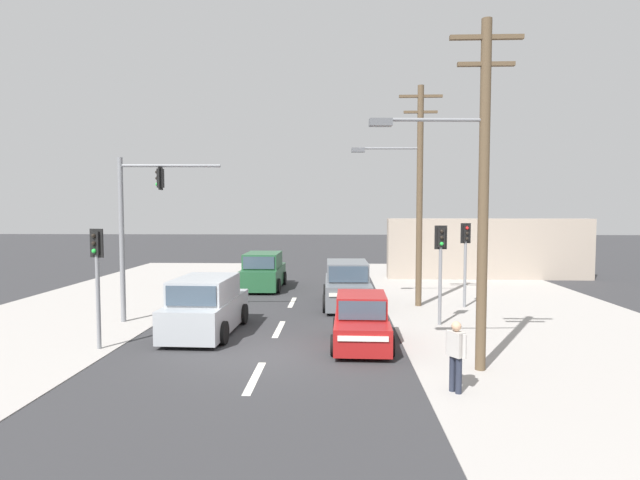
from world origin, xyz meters
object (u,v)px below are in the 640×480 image
at_px(traffic_signal_mast, 136,218).
at_px(suv_crossing_left, 206,307).
at_px(utility_pole_midground_right, 416,189).
at_px(suv_oncoming_mid, 263,272).
at_px(utility_pole_foreground_right, 478,184).
at_px(pedestal_signal_far_median, 465,250).
at_px(pedestal_signal_right_kerb, 441,258).
at_px(hatchback_receding_far, 361,322).
at_px(suv_kerbside_parked, 347,285).
at_px(pedestal_signal_left_kerb, 97,268).
at_px(pedestrian_at_kerb, 456,353).

bearing_deg(traffic_signal_mast, suv_crossing_left, -27.82).
xyz_separation_m(utility_pole_midground_right, suv_crossing_left, (-7.68, -4.95, -4.12)).
bearing_deg(suv_oncoming_mid, utility_pole_foreground_right, -60.57).
bearing_deg(utility_pole_midground_right, pedestal_signal_far_median, -6.72).
xyz_separation_m(pedestal_signal_right_kerb, hatchback_receding_far, (-2.91, -2.67, -1.71)).
height_order(hatchback_receding_far, suv_kerbside_parked, suv_kerbside_parked).
relative_size(suv_crossing_left, suv_kerbside_parked, 1.01).
xyz_separation_m(pedestal_signal_left_kerb, pedestrian_at_kerb, (9.66, -3.18, -1.49)).
distance_m(pedestal_signal_left_kerb, hatchback_receding_far, 7.97).
height_order(suv_oncoming_mid, suv_kerbside_parked, same).
bearing_deg(utility_pole_midground_right, pedestal_signal_right_kerb, -84.66).
bearing_deg(suv_kerbside_parked, pedestal_signal_left_kerb, -136.57).
bearing_deg(pedestal_signal_far_median, utility_pole_midground_right, 173.28).
relative_size(pedestal_signal_far_median, suv_oncoming_mid, 0.78).
bearing_deg(utility_pole_midground_right, suv_crossing_left, -147.17).
height_order(suv_crossing_left, suv_oncoming_mid, same).
bearing_deg(pedestal_signal_far_median, pedestrian_at_kerb, -105.18).
bearing_deg(utility_pole_midground_right, hatchback_receding_far, -112.59).
xyz_separation_m(pedestal_signal_right_kerb, pedestal_signal_left_kerb, (-10.65, -3.47, 0.00)).
xyz_separation_m(pedestal_signal_far_median, pedestrian_at_kerb, (-2.70, -9.94, -1.49)).
xyz_separation_m(traffic_signal_mast, suv_oncoming_mid, (3.41, 7.95, -2.95)).
xyz_separation_m(traffic_signal_mast, pedestal_signal_left_kerb, (0.28, -3.59, -1.42)).
distance_m(utility_pole_midground_right, hatchback_receding_far, 7.98).
relative_size(utility_pole_midground_right, pedestal_signal_left_kerb, 2.61).
xyz_separation_m(utility_pole_foreground_right, traffic_signal_mast, (-10.81, 5.15, -0.92)).
bearing_deg(pedestrian_at_kerb, utility_pole_midground_right, 86.28).
height_order(utility_pole_midground_right, suv_kerbside_parked, utility_pole_midground_right).
bearing_deg(pedestrian_at_kerb, suv_crossing_left, 143.34).
height_order(utility_pole_midground_right, pedestrian_at_kerb, utility_pole_midground_right).
distance_m(utility_pole_midground_right, suv_kerbside_parked, 5.04).
bearing_deg(suv_crossing_left, pedestal_signal_left_kerb, -142.30).
distance_m(pedestal_signal_right_kerb, pedestrian_at_kerb, 6.88).
bearing_deg(pedestal_signal_right_kerb, traffic_signal_mast, 179.34).
distance_m(traffic_signal_mast, pedestrian_at_kerb, 12.37).
bearing_deg(suv_oncoming_mid, pedestal_signal_far_median, -27.40).
bearing_deg(traffic_signal_mast, hatchback_receding_far, -19.21).
relative_size(utility_pole_foreground_right, pedestal_signal_far_median, 2.47).
relative_size(hatchback_receding_far, suv_oncoming_mid, 0.81).
xyz_separation_m(pedestal_signal_far_median, suv_oncoming_mid, (-9.23, 4.78, -1.53)).
height_order(suv_oncoming_mid, pedestrian_at_kerb, suv_oncoming_mid).
distance_m(utility_pole_foreground_right, pedestal_signal_right_kerb, 5.54).
height_order(pedestal_signal_far_median, suv_oncoming_mid, pedestal_signal_far_median).
distance_m(utility_pole_foreground_right, suv_oncoming_mid, 15.53).
bearing_deg(hatchback_receding_far, suv_kerbside_parked, 92.95).
distance_m(pedestal_signal_right_kerb, pedestal_signal_left_kerb, 11.20).
xyz_separation_m(traffic_signal_mast, hatchback_receding_far, (8.03, -2.80, -3.13)).
bearing_deg(suv_oncoming_mid, suv_kerbside_parked, -46.46).
distance_m(suv_crossing_left, suv_oncoming_mid, 9.51).
bearing_deg(pedestal_signal_right_kerb, pedestrian_at_kerb, -98.49).
relative_size(traffic_signal_mast, hatchback_receding_far, 1.63).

